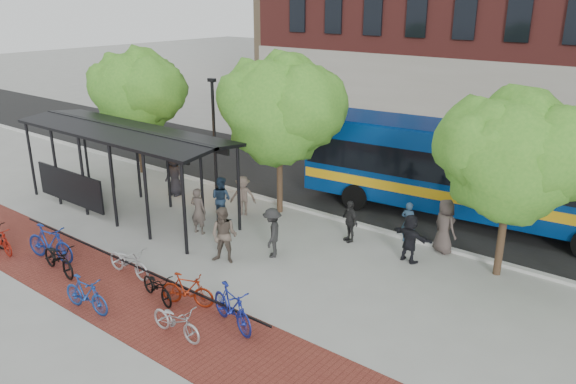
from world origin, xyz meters
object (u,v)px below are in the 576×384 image
Objects in this scene: pedestrian_3 at (243,196)px; pedestrian_5 at (410,238)px; bike_3 at (50,243)px; bike_9 at (187,290)px; bike_11 at (232,307)px; bike_1 at (0,240)px; bike_8 at (157,287)px; pedestrian_2 at (221,199)px; bike_10 at (176,321)px; tree_c at (516,153)px; pedestrian_4 at (350,221)px; pedestrian_8 at (224,236)px; tree_a at (137,89)px; bus_shelter at (121,140)px; pedestrian_7 at (408,222)px; bike_4 at (58,258)px; bike_7 at (86,294)px; pedestrian_1 at (198,211)px; lamp_post_left at (214,132)px; bus at (475,169)px; tree_b at (282,105)px; bike_6 at (129,261)px; pedestrian_6 at (445,226)px; pedestrian_0 at (174,175)px; pedestrian_9 at (272,233)px.

pedestrian_3 is 7.28m from pedestrian_5.
bike_3 reaches higher than bike_9.
bike_11 is at bearing -79.83° from pedestrian_3.
bike_11 is (9.54, 1.60, 0.11)m from bike_1.
pedestrian_2 is at bearing 39.05° from bike_8.
bike_11 is (0.84, 1.23, 0.14)m from bike_10.
pedestrian_5 is (7.27, 0.29, 0.02)m from pedestrian_3.
pedestrian_4 is (-5.23, -0.79, -3.27)m from tree_c.
bike_11 is 3.97m from pedestrian_8.
tree_a reaches higher than pedestrian_2.
bike_9 is (7.75, -3.70, -2.50)m from bus_shelter.
pedestrian_4 is 4.70m from pedestrian_8.
bike_11 is 1.30× the size of pedestrian_7.
bike_8 is (3.86, 0.84, -0.08)m from bike_4.
bike_7 is at bearing 61.93° from pedestrian_7.
pedestrian_1 reaches higher than bike_1.
pedestrian_4 is (7.86, -1.04, -1.97)m from lamp_post_left.
bus is at bearing -39.87° from bike_9.
tree_b is 8.42m from bike_6.
bike_1 is at bearing 91.70° from bike_10.
bike_7 is at bearing 84.06° from pedestrian_6.
bus_shelter reaches higher than bike_1.
bike_1 is 14.37m from pedestrian_7.
bike_4 is 1.05× the size of pedestrian_0.
bike_9 is at bearing -90.66° from pedestrian_3.
tree_b reaches higher than bike_9.
bike_11 is (-4.69, -7.54, -3.46)m from tree_c.
bike_7 is at bearing -48.68° from pedestrian_9.
pedestrian_7 is at bearing 3.01° from pedestrian_0.
pedestrian_5 is at bearing -174.48° from pedestrian_2.
bus_shelter is at bearing 20.29° from pedestrian_7.
bike_8 is 0.89× the size of pedestrian_0.
pedestrian_7 is at bearing 1.20° from lamp_post_left.
bike_4 is (6.74, -8.71, -3.72)m from tree_a.
tree_b is 9.50m from bike_11.
bus_shelter is 5.88m from bike_1.
bike_3 is at bearing -55.86° from tree_a.
pedestrian_0 is (-2.86, 7.38, 0.42)m from bike_4.
pedestrian_7 is (6.51, 1.70, -0.06)m from pedestrian_3.
pedestrian_1 is at bearing 10.61° from bike_6.
pedestrian_6 is 5.97m from pedestrian_9.
tree_a reaches higher than pedestrian_6.
lamp_post_left reaches higher than bike_4.
pedestrian_1 reaches higher than pedestrian_5.
bike_8 is 0.93× the size of pedestrian_2.
bus_shelter is 5.47m from bike_3.
bike_11 is (7.63, 0.83, -0.03)m from bike_3.
pedestrian_1 is 5.64m from pedestrian_4.
bike_6 is 1.08× the size of pedestrian_9.
bike_10 is 0.88× the size of bike_11.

